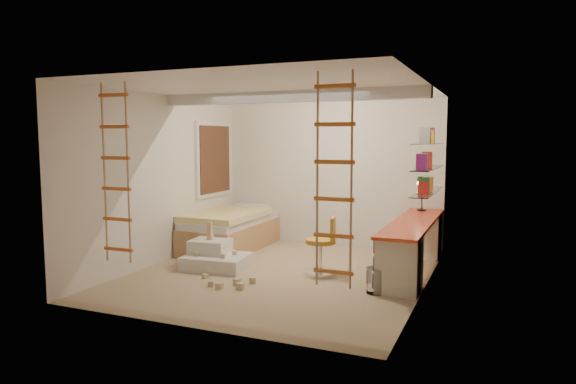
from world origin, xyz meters
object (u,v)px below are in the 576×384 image
at_px(swivel_chair, 322,253).
at_px(bed, 230,230).
at_px(desk, 413,244).
at_px(play_platform, 215,257).

bearing_deg(swivel_chair, bed, 153.88).
height_order(desk, play_platform, desk).
relative_size(desk, bed, 1.40).
distance_m(desk, swivel_chair, 1.33).
relative_size(desk, play_platform, 2.84).
xyz_separation_m(swivel_chair, play_platform, (-1.60, -0.27, -0.15)).
relative_size(desk, swivel_chair, 3.39).
xyz_separation_m(desk, bed, (-3.20, 0.36, -0.07)).
bearing_deg(desk, swivel_chair, -151.29).
bearing_deg(bed, desk, -6.49).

